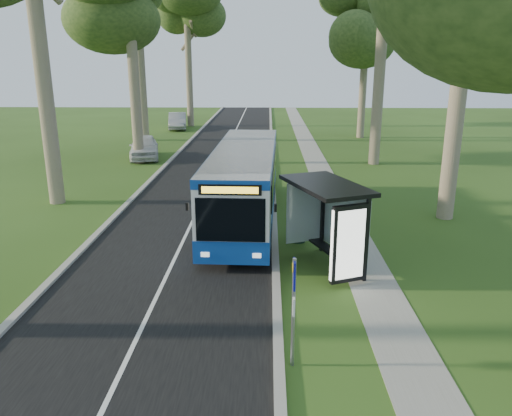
{
  "coord_description": "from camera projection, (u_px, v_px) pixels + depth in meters",
  "views": [
    {
      "loc": [
        -0.28,
        -15.1,
        6.61
      ],
      "look_at": [
        -0.69,
        1.87,
        1.6
      ],
      "focal_mm": 35.0,
      "sensor_mm": 36.0,
      "label": 1
    }
  ],
  "objects": [
    {
      "name": "ground",
      "position": [
        276.0,
        271.0,
        16.34
      ],
      "size": [
        120.0,
        120.0,
        0.0
      ],
      "primitive_type": "plane",
      "color": "#2B4716",
      "rests_on": "ground"
    },
    {
      "name": "tree_west_e",
      "position": [
        187.0,
        15.0,
        49.86
      ],
      "size": [
        5.2,
        5.2,
        14.88
      ],
      "color": "#7A6B56",
      "rests_on": "ground"
    },
    {
      "name": "bus_shelter",
      "position": [
        332.0,
        213.0,
        15.6
      ],
      "size": [
        2.95,
        3.8,
        2.89
      ],
      "rotation": [
        0.0,
        0.0,
        0.39
      ],
      "color": "black",
      "rests_on": "ground"
    },
    {
      "name": "road",
      "position": [
        206.0,
        193.0,
        26.01
      ],
      "size": [
        7.0,
        100.0,
        0.02
      ],
      "primitive_type": "cube",
      "color": "black",
      "rests_on": "ground"
    },
    {
      "name": "litter_bin",
      "position": [
        299.0,
        230.0,
        18.87
      ],
      "size": [
        0.54,
        0.54,
        0.95
      ],
      "rotation": [
        0.0,
        0.0,
        -0.35
      ],
      "color": "black",
      "rests_on": "ground"
    },
    {
      "name": "bus",
      "position": [
        245.0,
        183.0,
        21.21
      ],
      "size": [
        2.81,
        11.83,
        3.12
      ],
      "rotation": [
        0.0,
        0.0,
        -0.03
      ],
      "color": "white",
      "rests_on": "ground"
    },
    {
      "name": "kerb_east",
      "position": [
        273.0,
        192.0,
        25.92
      ],
      "size": [
        0.25,
        100.0,
        0.12
      ],
      "primitive_type": "cube",
      "color": "#9E9B93",
      "rests_on": "ground"
    },
    {
      "name": "footpath",
      "position": [
        331.0,
        194.0,
        25.86
      ],
      "size": [
        1.5,
        100.0,
        0.02
      ],
      "primitive_type": "cube",
      "color": "gray",
      "rests_on": "ground"
    },
    {
      "name": "car_silver",
      "position": [
        178.0,
        121.0,
        50.4
      ],
      "size": [
        2.44,
        5.08,
        1.61
      ],
      "primitive_type": "imported",
      "rotation": [
        0.0,
        0.0,
        0.16
      ],
      "color": "#989B9F",
      "rests_on": "ground"
    },
    {
      "name": "tree_east_d",
      "position": [
        367.0,
        22.0,
        42.15
      ],
      "size": [
        5.2,
        5.2,
        13.19
      ],
      "color": "#7A6B56",
      "rests_on": "ground"
    },
    {
      "name": "centre_line",
      "position": [
        206.0,
        193.0,
        26.01
      ],
      "size": [
        0.12,
        100.0,
        0.0
      ],
      "primitive_type": "cube",
      "color": "white",
      "rests_on": "road"
    },
    {
      "name": "car_white",
      "position": [
        144.0,
        147.0,
        35.08
      ],
      "size": [
        2.91,
        5.1,
        1.63
      ],
      "primitive_type": "imported",
      "rotation": [
        0.0,
        0.0,
        0.22
      ],
      "color": "silver",
      "rests_on": "ground"
    },
    {
      "name": "bus_stop_sign",
      "position": [
        294.0,
        300.0,
        10.83
      ],
      "size": [
        0.09,
        0.36,
        2.6
      ],
      "rotation": [
        0.0,
        0.0,
        0.01
      ],
      "color": "gray",
      "rests_on": "ground"
    },
    {
      "name": "kerb_west",
      "position": [
        139.0,
        191.0,
        26.08
      ],
      "size": [
        0.25,
        100.0,
        0.12
      ],
      "primitive_type": "cube",
      "color": "#9E9B93",
      "rests_on": "ground"
    }
  ]
}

